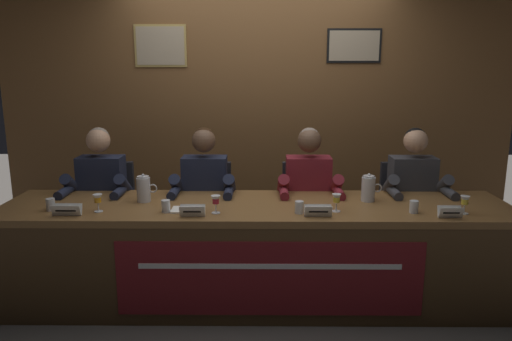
{
  "coord_description": "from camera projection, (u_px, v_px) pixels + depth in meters",
  "views": [
    {
      "loc": [
        0.03,
        -3.38,
        1.74
      ],
      "look_at": [
        0.0,
        0.0,
        0.99
      ],
      "focal_mm": 34.05,
      "sensor_mm": 36.0,
      "label": 1
    }
  ],
  "objects": [
    {
      "name": "water_cup_center_left",
      "position": [
        166.0,
        207.0,
        3.32
      ],
      "size": [
        0.06,
        0.06,
        0.08
      ],
      "color": "silver",
      "rests_on": "conference_table"
    },
    {
      "name": "conference_table",
      "position": [
        256.0,
        240.0,
        3.45
      ],
      "size": [
        3.68,
        0.8,
        0.74
      ],
      "color": "brown",
      "rests_on": "ground_plane"
    },
    {
      "name": "chair_center_left",
      "position": [
        207.0,
        218.0,
        4.15
      ],
      "size": [
        0.44,
        0.44,
        0.92
      ],
      "color": "black",
      "rests_on": "ground_plane"
    },
    {
      "name": "panelist_center_left",
      "position": [
        204.0,
        193.0,
        3.89
      ],
      "size": [
        0.51,
        0.48,
        1.24
      ],
      "color": "black",
      "rests_on": "ground_plane"
    },
    {
      "name": "water_cup_far_right",
      "position": [
        414.0,
        207.0,
        3.3
      ],
      "size": [
        0.06,
        0.06,
        0.08
      ],
      "color": "silver",
      "rests_on": "conference_table"
    },
    {
      "name": "water_cup_center_right",
      "position": [
        299.0,
        208.0,
        3.29
      ],
      "size": [
        0.06,
        0.06,
        0.08
      ],
      "color": "silver",
      "rests_on": "conference_table"
    },
    {
      "name": "juice_glass_far_right",
      "position": [
        465.0,
        201.0,
        3.27
      ],
      "size": [
        0.06,
        0.06,
        0.12
      ],
      "color": "white",
      "rests_on": "conference_table"
    },
    {
      "name": "document_stack_center_left",
      "position": [
        187.0,
        210.0,
        3.36
      ],
      "size": [
        0.21,
        0.15,
        0.01
      ],
      "color": "white",
      "rests_on": "conference_table"
    },
    {
      "name": "juice_glass_center_left",
      "position": [
        216.0,
        201.0,
        3.28
      ],
      "size": [
        0.06,
        0.06,
        0.12
      ],
      "color": "white",
      "rests_on": "conference_table"
    },
    {
      "name": "chair_far_left",
      "position": [
        109.0,
        218.0,
        4.16
      ],
      "size": [
        0.44,
        0.44,
        0.92
      ],
      "color": "black",
      "rests_on": "ground_plane"
    },
    {
      "name": "wall_back_panelled",
      "position": [
        257.0,
        110.0,
        4.68
      ],
      "size": [
        4.88,
        0.14,
        2.6
      ],
      "color": "brown",
      "rests_on": "ground_plane"
    },
    {
      "name": "juice_glass_center_right",
      "position": [
        336.0,
        199.0,
        3.32
      ],
      "size": [
        0.06,
        0.06,
        0.12
      ],
      "color": "white",
      "rests_on": "conference_table"
    },
    {
      "name": "water_cup_far_left",
      "position": [
        51.0,
        205.0,
        3.36
      ],
      "size": [
        0.06,
        0.06,
        0.08
      ],
      "color": "silver",
      "rests_on": "conference_table"
    },
    {
      "name": "juice_glass_far_left",
      "position": [
        98.0,
        200.0,
        3.31
      ],
      "size": [
        0.06,
        0.06,
        0.12
      ],
      "color": "white",
      "rests_on": "conference_table"
    },
    {
      "name": "panelist_far_right",
      "position": [
        414.0,
        193.0,
        3.88
      ],
      "size": [
        0.51,
        0.48,
        1.24
      ],
      "color": "black",
      "rests_on": "ground_plane"
    },
    {
      "name": "panelist_far_left",
      "position": [
        99.0,
        193.0,
        3.9
      ],
      "size": [
        0.51,
        0.48,
        1.24
      ],
      "color": "black",
      "rests_on": "ground_plane"
    },
    {
      "name": "panelist_center_right",
      "position": [
        309.0,
        193.0,
        3.89
      ],
      "size": [
        0.51,
        0.48,
        1.24
      ],
      "color": "black",
      "rests_on": "ground_plane"
    },
    {
      "name": "nameplate_center_left",
      "position": [
        192.0,
        211.0,
        3.22
      ],
      "size": [
        0.17,
        0.06,
        0.08
      ],
      "color": "white",
      "rests_on": "conference_table"
    },
    {
      "name": "nameplate_far_right",
      "position": [
        450.0,
        212.0,
        3.19
      ],
      "size": [
        0.16,
        0.06,
        0.08
      ],
      "color": "white",
      "rests_on": "conference_table"
    },
    {
      "name": "nameplate_center_right",
      "position": [
        318.0,
        211.0,
        3.21
      ],
      "size": [
        0.18,
        0.06,
        0.08
      ],
      "color": "white",
      "rests_on": "conference_table"
    },
    {
      "name": "water_pitcher_left_side",
      "position": [
        144.0,
        189.0,
        3.56
      ],
      "size": [
        0.15,
        0.1,
        0.21
      ],
      "color": "silver",
      "rests_on": "conference_table"
    },
    {
      "name": "nameplate_far_left",
      "position": [
        67.0,
        210.0,
        3.24
      ],
      "size": [
        0.19,
        0.06,
        0.08
      ],
      "color": "white",
      "rests_on": "conference_table"
    },
    {
      "name": "chair_center_right",
      "position": [
        306.0,
        218.0,
        4.14
      ],
      "size": [
        0.44,
        0.44,
        0.92
      ],
      "color": "black",
      "rests_on": "ground_plane"
    },
    {
      "name": "water_pitcher_right_side",
      "position": [
        368.0,
        189.0,
        3.57
      ],
      "size": [
        0.15,
        0.1,
        0.21
      ],
      "color": "silver",
      "rests_on": "conference_table"
    },
    {
      "name": "ground_plane",
      "position": [
        256.0,
        299.0,
        3.67
      ],
      "size": [
        12.0,
        12.0,
        0.0
      ],
      "primitive_type": "plane",
      "color": "#4C4742"
    },
    {
      "name": "chair_far_right",
      "position": [
        405.0,
        219.0,
        4.13
      ],
      "size": [
        0.44,
        0.44,
        0.92
      ],
      "color": "black",
      "rests_on": "ground_plane"
    }
  ]
}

